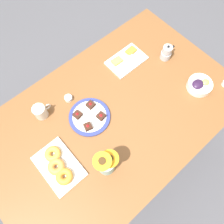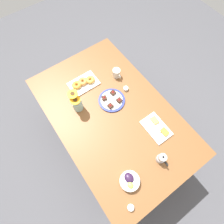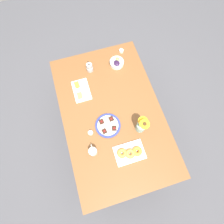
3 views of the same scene
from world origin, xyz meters
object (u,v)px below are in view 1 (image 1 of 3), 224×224
at_px(croissant_platter, 58,166).
at_px(dessert_plate, 90,117).
at_px(coffee_mug, 40,112).
at_px(dining_table, 112,120).
at_px(moka_pot, 166,53).
at_px(grape_bowl, 199,85).
at_px(flower_vase, 106,164).
at_px(jam_cup_berry, 68,98).
at_px(cheese_platter, 126,60).

height_order(croissant_platter, dessert_plate, dessert_plate).
bearing_deg(coffee_mug, croissant_platter, -108.45).
xyz_separation_m(dining_table, coffee_mug, (-0.32, 0.28, 0.13)).
height_order(dining_table, moka_pot, moka_pot).
height_order(grape_bowl, flower_vase, flower_vase).
bearing_deg(flower_vase, dessert_plate, 68.29).
relative_size(jam_cup_berry, dessert_plate, 0.19).
relative_size(jam_cup_berry, flower_vase, 0.21).
relative_size(cheese_platter, dessert_plate, 1.04).
xyz_separation_m(croissant_platter, jam_cup_berry, (0.29, 0.30, -0.01)).
distance_m(dining_table, moka_pot, 0.58).
relative_size(croissant_platter, dessert_plate, 1.12).
height_order(grape_bowl, croissant_platter, grape_bowl).
bearing_deg(coffee_mug, cheese_platter, -3.54).
xyz_separation_m(dining_table, flower_vase, (-0.23, -0.22, 0.17)).
bearing_deg(dessert_plate, dining_table, -34.17).
bearing_deg(croissant_platter, dessert_plate, 20.86).
distance_m(dessert_plate, flower_vase, 0.32).
bearing_deg(croissant_platter, grape_bowl, -10.49).
xyz_separation_m(dining_table, jam_cup_berry, (-0.14, 0.26, 0.10)).
bearing_deg(cheese_platter, dining_table, -144.84).
xyz_separation_m(dining_table, moka_pot, (0.56, 0.08, 0.13)).
distance_m(flower_vase, moka_pot, 0.85).
height_order(jam_cup_berry, dessert_plate, dessert_plate).
bearing_deg(jam_cup_berry, grape_bowl, -35.32).
height_order(croissant_platter, jam_cup_berry, croissant_platter).
xyz_separation_m(grape_bowl, dessert_plate, (-0.66, 0.30, -0.02)).
height_order(coffee_mug, grape_bowl, coffee_mug).
xyz_separation_m(flower_vase, moka_pot, (0.79, 0.30, -0.03)).
height_order(grape_bowl, cheese_platter, grape_bowl).
xyz_separation_m(cheese_platter, croissant_platter, (-0.77, -0.28, 0.01)).
bearing_deg(cheese_platter, dessert_plate, -160.24).
bearing_deg(jam_cup_berry, croissant_platter, -133.93).
bearing_deg(croissant_platter, jam_cup_berry, 46.07).
relative_size(dining_table, jam_cup_berry, 33.33).
height_order(jam_cup_berry, moka_pot, moka_pot).
relative_size(cheese_platter, croissant_platter, 0.93).
height_order(croissant_platter, moka_pot, moka_pot).
bearing_deg(cheese_platter, moka_pot, -35.42).
distance_m(dining_table, grape_bowl, 0.60).
relative_size(coffee_mug, moka_pot, 0.94).
distance_m(dining_table, coffee_mug, 0.44).
relative_size(dining_table, cheese_platter, 6.15).
bearing_deg(grape_bowl, croissant_platter, 169.51).
distance_m(dining_table, croissant_platter, 0.44).
height_order(cheese_platter, dessert_plate, dessert_plate).
distance_m(grape_bowl, moka_pot, 0.31).
bearing_deg(dessert_plate, cheese_platter, 19.76).
bearing_deg(coffee_mug, flower_vase, -79.99).
xyz_separation_m(coffee_mug, grape_bowl, (0.86, -0.50, -0.02)).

